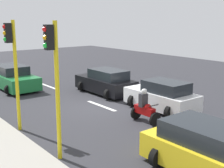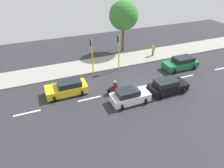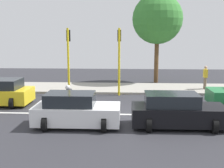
% 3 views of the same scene
% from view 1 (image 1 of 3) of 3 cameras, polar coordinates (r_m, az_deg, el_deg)
% --- Properties ---
extents(ground_plane, '(40.00, 60.00, 0.10)m').
position_cam_1_polar(ground_plane, '(16.34, -2.00, -4.26)').
color(ground_plane, '#2D2D33').
extents(lane_stripe_far_north, '(0.20, 2.40, 0.01)m').
position_cam_1_polar(lane_stripe_far_north, '(26.71, -17.48, 1.79)').
color(lane_stripe_far_north, white).
rests_on(lane_stripe_far_north, ground).
extents(lane_stripe_north, '(0.20, 2.40, 0.01)m').
position_cam_1_polar(lane_stripe_north, '(21.31, -11.63, -0.44)').
color(lane_stripe_north, white).
rests_on(lane_stripe_north, ground).
extents(lane_stripe_mid, '(0.20, 2.40, 0.01)m').
position_cam_1_polar(lane_stripe_mid, '(16.32, -2.00, -4.07)').
color(lane_stripe_mid, white).
rests_on(lane_stripe_mid, ground).
extents(lane_stripe_south, '(0.20, 2.40, 0.01)m').
position_cam_1_polar(lane_stripe_south, '(12.29, 15.14, -10.10)').
color(lane_stripe_south, white).
rests_on(lane_stripe_south, ground).
extents(car_green, '(2.32, 4.49, 1.52)m').
position_cam_1_polar(car_green, '(21.16, -17.86, 1.09)').
color(car_green, '#1E7238').
rests_on(car_green, ground).
extents(car_black, '(2.18, 4.14, 1.52)m').
position_cam_1_polar(car_black, '(18.81, -1.15, 0.34)').
color(car_black, black).
rests_on(car_black, ground).
extents(car_white, '(2.14, 3.82, 1.52)m').
position_cam_1_polar(car_white, '(15.65, 9.27, -2.28)').
color(car_white, white).
rests_on(car_white, ground).
extents(car_yellow_cab, '(2.36, 4.24, 1.52)m').
position_cam_1_polar(car_yellow_cab, '(9.69, 17.94, -11.95)').
color(car_yellow_cab, yellow).
rests_on(car_yellow_cab, ground).
extents(motorcycle, '(0.60, 1.30, 1.53)m').
position_cam_1_polar(motorcycle, '(13.74, 6.11, -4.52)').
color(motorcycle, black).
rests_on(motorcycle, ground).
extents(traffic_light_corner, '(0.49, 0.24, 4.50)m').
position_cam_1_polar(traffic_light_corner, '(9.73, -10.70, 2.23)').
color(traffic_light_corner, yellow).
rests_on(traffic_light_corner, ground).
extents(traffic_light_midblock, '(0.49, 0.24, 4.50)m').
position_cam_1_polar(traffic_light_midblock, '(12.82, -17.88, 4.23)').
color(traffic_light_midblock, yellow).
rests_on(traffic_light_midblock, ground).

